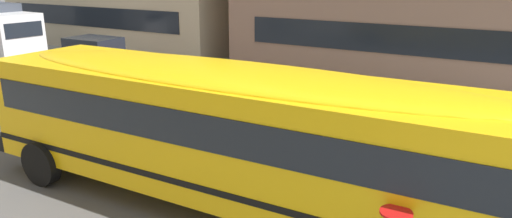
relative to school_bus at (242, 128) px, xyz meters
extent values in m
plane|color=#54514F|center=(-1.16, 1.83, -1.65)|extent=(400.00, 400.00, 0.00)
cube|color=gray|center=(-1.16, 9.44, -1.64)|extent=(120.00, 3.00, 0.01)
cube|color=silver|center=(-1.16, 1.83, -1.65)|extent=(110.00, 0.16, 0.01)
cube|color=yellow|center=(-0.24, -0.01, -0.11)|extent=(10.68, 2.78, 2.12)
cube|color=black|center=(-5.62, -0.20, -0.99)|extent=(0.28, 2.42, 0.35)
cube|color=black|center=(-0.24, -0.01, 0.27)|extent=(10.05, 2.80, 0.62)
cube|color=black|center=(-0.24, -0.01, -0.73)|extent=(10.70, 2.81, 0.12)
ellipsoid|color=yellow|center=(-0.24, -0.01, 0.95)|extent=(10.25, 2.57, 0.35)
cylinder|color=red|center=(3.20, -1.27, -0.21)|extent=(0.44, 0.44, 0.03)
cylinder|color=black|center=(3.75, 1.34, -1.17)|extent=(0.97, 0.30, 0.96)
cylinder|color=black|center=(-4.31, 1.06, -1.17)|extent=(0.97, 0.30, 0.96)
cylinder|color=black|center=(-4.23, -1.35, -1.17)|extent=(0.97, 0.30, 0.96)
cube|color=maroon|center=(-11.90, 6.71, -1.00)|extent=(3.96, 1.85, 0.70)
cube|color=black|center=(-12.05, 6.70, -0.33)|extent=(2.26, 1.64, 0.64)
cylinder|color=black|center=(-10.63, 7.61, -1.35)|extent=(0.61, 0.20, 0.60)
cylinder|color=black|center=(-10.56, 5.91, -1.35)|extent=(0.61, 0.20, 0.60)
cylinder|color=black|center=(-13.23, 7.51, -1.35)|extent=(0.61, 0.20, 0.60)
cylinder|color=black|center=(-13.16, 5.81, -1.35)|extent=(0.61, 0.20, 0.60)
cube|color=silver|center=(-17.45, 6.47, -0.23)|extent=(1.90, 2.28, 2.00)
cube|color=black|center=(-16.53, 6.42, 0.07)|extent=(0.13, 1.85, 0.70)
cylinder|color=black|center=(-17.40, 7.57, -1.23)|extent=(0.85, 0.30, 0.84)
cylinder|color=black|center=(-20.97, 7.73, -1.23)|extent=(0.85, 0.30, 0.84)
cube|color=black|center=(-17.44, 10.92, 0.27)|extent=(13.27, 0.04, 1.10)
cube|color=black|center=(0.96, 10.92, 0.27)|extent=(14.78, 0.04, 1.10)
camera|label=1|loc=(4.45, -6.77, 2.78)|focal=32.64mm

